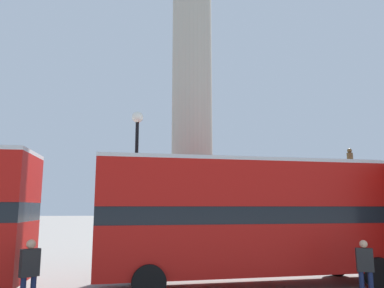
# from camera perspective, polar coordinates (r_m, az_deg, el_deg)

# --- Properties ---
(ground_plane) EXTENTS (200.00, 200.00, 0.00)m
(ground_plane) POSITION_cam_1_polar(r_m,az_deg,el_deg) (19.06, 0.00, -17.51)
(ground_plane) COLOR gray
(monument_column) EXTENTS (5.93, 5.93, 19.32)m
(monument_column) POSITION_cam_1_polar(r_m,az_deg,el_deg) (19.26, 0.00, 1.85)
(monument_column) COLOR #A39E8E
(monument_column) RESTS_ON ground_plane
(bus_a) EXTENTS (10.90, 3.48, 4.24)m
(bus_a) POSITION_cam_1_polar(r_m,az_deg,el_deg) (13.35, 9.58, -10.66)
(bus_a) COLOR #B7140F
(bus_a) RESTS_ON ground_plane
(equestrian_statue) EXTENTS (4.28, 3.36, 6.15)m
(equestrian_statue) POSITION_cam_1_polar(r_m,az_deg,el_deg) (24.46, 23.56, -10.94)
(equestrian_statue) COLOR #A39E8E
(equestrian_statue) RESTS_ON ground_plane
(street_lamp) EXTENTS (0.47, 0.47, 6.56)m
(street_lamp) POSITION_cam_1_polar(r_m,az_deg,el_deg) (15.39, -8.52, -4.59)
(street_lamp) COLOR black
(street_lamp) RESTS_ON ground_plane
(pedestrian_near_lamp) EXTENTS (0.48, 0.32, 1.70)m
(pedestrian_near_lamp) POSITION_cam_1_polar(r_m,az_deg,el_deg) (12.19, 24.88, -16.66)
(pedestrian_near_lamp) COLOR #192347
(pedestrian_near_lamp) RESTS_ON ground_plane
(pedestrian_by_plinth) EXTENTS (0.49, 0.44, 1.80)m
(pedestrian_by_plinth) POSITION_cam_1_polar(r_m,az_deg,el_deg) (10.92, -23.54, -17.24)
(pedestrian_by_plinth) COLOR #192347
(pedestrian_by_plinth) RESTS_ON ground_plane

